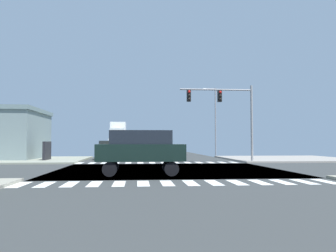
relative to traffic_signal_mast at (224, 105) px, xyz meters
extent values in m
cube|color=#323535|center=(-5.42, -7.06, -4.92)|extent=(14.00, 90.00, 0.05)
cube|color=#323535|center=(-5.42, -7.06, -4.92)|extent=(90.00, 12.00, 0.05)
cube|color=gray|center=(7.58, 4.94, -4.83)|extent=(12.00, 12.00, 0.14)
cube|color=gray|center=(-18.42, 4.94, -4.83)|extent=(12.00, 12.00, 0.14)
cube|color=white|center=(-12.17, -14.36, -4.89)|extent=(0.50, 2.00, 0.01)
cube|color=white|center=(-11.17, -14.36, -4.89)|extent=(0.50, 2.00, 0.01)
cube|color=white|center=(-10.17, -14.36, -4.89)|extent=(0.50, 2.00, 0.01)
cube|color=white|center=(-9.17, -14.36, -4.89)|extent=(0.50, 2.00, 0.01)
cube|color=white|center=(-8.17, -14.36, -4.89)|extent=(0.50, 2.00, 0.01)
cube|color=white|center=(-7.17, -14.36, -4.89)|extent=(0.50, 2.00, 0.01)
cube|color=white|center=(-6.17, -14.36, -4.89)|extent=(0.50, 2.00, 0.01)
cube|color=white|center=(-5.17, -14.36, -4.89)|extent=(0.50, 2.00, 0.01)
cube|color=white|center=(-4.17, -14.36, -4.89)|extent=(0.50, 2.00, 0.01)
cube|color=white|center=(-3.17, -14.36, -4.89)|extent=(0.50, 2.00, 0.01)
cube|color=white|center=(-2.17, -14.36, -4.89)|extent=(0.50, 2.00, 0.01)
cube|color=white|center=(-1.17, -14.36, -4.89)|extent=(0.50, 2.00, 0.01)
cube|color=white|center=(-0.17, -14.36, -4.89)|extent=(0.50, 2.00, 0.01)
cube|color=white|center=(0.83, -14.36, -4.89)|extent=(0.50, 2.00, 0.01)
cube|color=white|center=(-12.17, 0.24, -4.89)|extent=(0.50, 2.00, 0.01)
cube|color=white|center=(-11.17, 0.24, -4.89)|extent=(0.50, 2.00, 0.01)
cube|color=white|center=(-10.17, 0.24, -4.89)|extent=(0.50, 2.00, 0.01)
cube|color=white|center=(-9.17, 0.24, -4.89)|extent=(0.50, 2.00, 0.01)
cube|color=white|center=(-8.17, 0.24, -4.89)|extent=(0.50, 2.00, 0.01)
cube|color=white|center=(-7.17, 0.24, -4.89)|extent=(0.50, 2.00, 0.01)
cube|color=white|center=(-6.17, 0.24, -4.89)|extent=(0.50, 2.00, 0.01)
cube|color=white|center=(-5.17, 0.24, -4.89)|extent=(0.50, 2.00, 0.01)
cube|color=white|center=(-4.17, 0.24, -4.89)|extent=(0.50, 2.00, 0.01)
cube|color=white|center=(-3.17, 0.24, -4.89)|extent=(0.50, 2.00, 0.01)
cube|color=white|center=(-2.17, 0.24, -4.89)|extent=(0.50, 2.00, 0.01)
cube|color=white|center=(-1.17, 0.24, -4.89)|extent=(0.50, 2.00, 0.01)
cube|color=white|center=(-0.17, 0.24, -4.89)|extent=(0.50, 2.00, 0.01)
cube|color=white|center=(0.83, 0.24, -4.89)|extent=(0.50, 2.00, 0.01)
cylinder|color=gray|center=(2.41, 0.02, -1.58)|extent=(0.20, 0.20, 6.64)
cylinder|color=gray|center=(-0.70, 0.02, 1.35)|extent=(6.23, 0.14, 0.14)
cube|color=black|center=(-0.39, 0.02, 0.80)|extent=(0.32, 0.40, 1.00)
sphere|color=red|center=(-0.39, -0.22, 1.11)|extent=(0.22, 0.22, 0.22)
sphere|color=black|center=(-0.39, -0.22, 0.80)|extent=(0.22, 0.22, 0.22)
sphere|color=black|center=(-0.39, -0.22, 0.49)|extent=(0.22, 0.22, 0.22)
cube|color=black|center=(-3.07, 0.02, 0.80)|extent=(0.32, 0.40, 1.00)
sphere|color=red|center=(-3.07, -0.22, 1.11)|extent=(0.22, 0.22, 0.22)
sphere|color=black|center=(-3.07, -0.22, 0.80)|extent=(0.22, 0.22, 0.22)
sphere|color=black|center=(-3.07, -0.22, 0.49)|extent=(0.22, 0.22, 0.22)
cylinder|color=gray|center=(2.46, 14.04, -0.58)|extent=(0.16, 0.16, 8.64)
cylinder|color=gray|center=(1.76, 14.04, 3.65)|extent=(1.40, 0.10, 0.10)
ellipsoid|color=silver|center=(1.06, 14.04, 3.60)|extent=(0.60, 0.32, 0.20)
cube|color=black|center=(-15.62, 3.38, -4.00)|extent=(0.24, 2.20, 1.80)
cylinder|color=black|center=(-6.64, 4.54, -4.53)|extent=(0.26, 0.74, 0.74)
cylinder|color=black|center=(-8.21, 4.54, -4.53)|extent=(0.26, 0.74, 0.74)
cylinder|color=black|center=(-6.64, 7.67, -4.53)|extent=(0.26, 0.74, 0.74)
cylinder|color=black|center=(-8.21, 7.67, -4.53)|extent=(0.26, 0.74, 0.74)
cube|color=black|center=(-7.42, 6.11, -3.72)|extent=(1.96, 4.60, 0.88)
cube|color=black|center=(-7.42, 6.11, -2.92)|extent=(1.69, 3.22, 0.72)
cylinder|color=black|center=(-9.70, 14.73, -4.56)|extent=(0.26, 0.68, 0.68)
cylinder|color=black|center=(-11.14, 14.73, -4.56)|extent=(0.26, 0.68, 0.68)
cylinder|color=black|center=(-9.70, 17.65, -4.56)|extent=(0.26, 0.68, 0.68)
cylinder|color=black|center=(-11.14, 17.65, -4.56)|extent=(0.26, 0.68, 0.68)
cube|color=yellow|center=(-10.42, 16.19, -3.89)|extent=(1.80, 4.30, 0.66)
cube|color=black|center=(-10.42, 16.19, -3.29)|extent=(1.55, 2.24, 0.54)
cylinder|color=black|center=(-9.70, 5.05, -4.56)|extent=(0.26, 0.68, 0.68)
cylinder|color=black|center=(-11.14, 5.05, -4.56)|extent=(0.26, 0.68, 0.68)
cylinder|color=black|center=(-9.70, 7.98, -4.56)|extent=(0.26, 0.68, 0.68)
cylinder|color=black|center=(-11.14, 7.98, -4.56)|extent=(0.26, 0.68, 0.68)
cube|color=yellow|center=(-10.42, 6.51, -3.89)|extent=(1.80, 4.30, 0.66)
cube|color=black|center=(-10.42, 6.51, -3.29)|extent=(1.55, 2.24, 0.54)
cylinder|color=black|center=(-9.46, 22.33, -4.50)|extent=(0.26, 0.80, 0.80)
cylinder|color=black|center=(-11.38, 22.33, -4.50)|extent=(0.26, 0.80, 0.80)
cylinder|color=black|center=(-9.46, 27.22, -4.50)|extent=(0.26, 0.80, 0.80)
cylinder|color=black|center=(-11.38, 27.22, -4.50)|extent=(0.26, 0.80, 0.80)
cube|color=silver|center=(-10.42, 24.77, -3.35)|extent=(2.40, 7.20, 1.49)
cube|color=white|center=(-10.42, 25.85, -1.33)|extent=(2.30, 4.18, 2.56)
cube|color=silver|center=(-10.42, 22.61, -1.87)|extent=(2.11, 2.02, 1.49)
cylinder|color=black|center=(-8.81, -11.34, -4.53)|extent=(0.74, 0.26, 0.74)
cylinder|color=black|center=(-8.81, -9.77, -4.53)|extent=(0.74, 0.26, 0.74)
cylinder|color=black|center=(-5.68, -11.34, -4.53)|extent=(0.74, 0.26, 0.74)
cylinder|color=black|center=(-5.68, -9.77, -4.53)|extent=(0.74, 0.26, 0.74)
cube|color=black|center=(-7.24, -10.56, -3.72)|extent=(4.60, 1.96, 0.88)
cube|color=black|center=(-7.24, -10.56, -2.92)|extent=(3.22, 1.69, 0.72)
camera|label=1|loc=(-7.42, -28.87, -3.18)|focal=36.83mm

